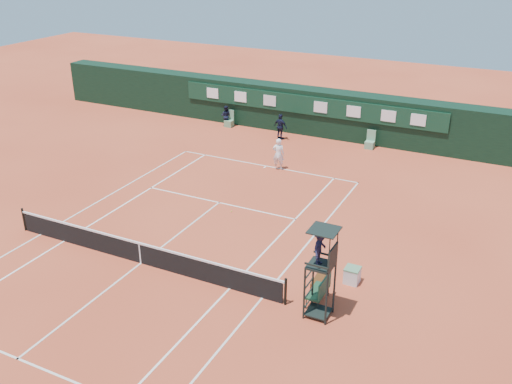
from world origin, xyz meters
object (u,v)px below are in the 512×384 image
umpire_chair (321,255)px  cooler (352,275)px  tennis_net (140,252)px  player (278,154)px  player_bench (321,289)px

umpire_chair → cooler: umpire_chair is taller
cooler → tennis_net: bearing=-163.2°
umpire_chair → cooler: bearing=80.2°
player → tennis_net: bearing=74.4°
tennis_net → cooler: 8.48m
umpire_chair → cooler: size_ratio=5.30×
tennis_net → player_bench: same height
tennis_net → player_bench: size_ratio=10.75×
player_bench → cooler: player_bench is taller
umpire_chair → player: umpire_chair is taller
tennis_net → cooler: tennis_net is taller
cooler → player: bearing=128.1°
cooler → player: 11.85m
player_bench → player: player is taller
tennis_net → umpire_chair: bearing=-0.5°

